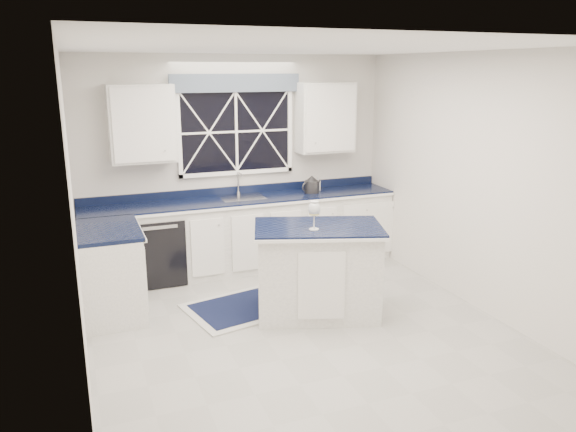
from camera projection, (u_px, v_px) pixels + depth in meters
name	position (u px, v px, depth m)	size (l,w,h in m)	color
ground	(303.00, 332.00, 5.55)	(4.50, 4.50, 0.00)	#A2A29E
back_wall	(236.00, 162.00, 7.23)	(4.00, 0.10, 2.70)	silver
base_cabinets	(222.00, 242.00, 6.92)	(3.99, 1.60, 0.90)	white
countertop	(243.00, 200.00, 7.07)	(3.98, 0.64, 0.04)	black
dishwasher	(158.00, 248.00, 6.81)	(0.60, 0.58, 0.82)	black
window	(236.00, 125.00, 7.06)	(1.65, 0.09, 1.26)	black
upper_cabinets	(239.00, 120.00, 6.94)	(3.10, 0.34, 0.90)	white
faucet	(239.00, 183.00, 7.20)	(0.05, 0.20, 0.30)	#AEAEB0
island	(318.00, 270.00, 5.85)	(1.48, 1.15, 0.97)	white
rug	(255.00, 304.00, 6.17)	(1.62, 1.18, 0.02)	beige
kettle	(312.00, 185.00, 7.35)	(0.31, 0.25, 0.23)	#2C2C2F
wine_glass	(314.00, 210.00, 5.55)	(0.12, 0.12, 0.29)	silver
soap_bottle	(318.00, 183.00, 7.52)	(0.08, 0.08, 0.18)	silver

